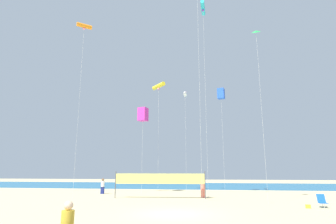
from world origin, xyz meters
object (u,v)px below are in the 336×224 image
at_px(volleyball_net, 160,180).
at_px(beach_handbag, 308,206).
at_px(kite_orange_tube, 84,27).
at_px(kite_yellow_tube, 159,86).
at_px(kite_cyan_tube, 203,9).
at_px(kite_blue_box, 221,94).
at_px(kite_green_diamond, 256,34).
at_px(beachgoer_white_shirt, 103,186).
at_px(kite_yellow_diamond, 198,9).
at_px(beachgoer_coral_shirt, 203,188).
at_px(kite_white_inflatable, 185,95).
at_px(folding_beach_chair, 322,201).
at_px(kite_magenta_box, 143,114).

xyz_separation_m(volleyball_net, beach_handbag, (10.96, -5.07, -1.52)).
distance_m(volleyball_net, kite_orange_tube, 17.44).
relative_size(kite_yellow_tube, kite_cyan_tube, 0.65).
bearing_deg(kite_orange_tube, beach_handbag, -12.94).
bearing_deg(kite_blue_box, kite_green_diamond, -72.83).
bearing_deg(kite_green_diamond, kite_cyan_tube, 134.77).
bearing_deg(beachgoer_white_shirt, kite_yellow_diamond, 145.25).
relative_size(beachgoer_white_shirt, beachgoer_coral_shirt, 0.98).
bearing_deg(kite_white_inflatable, kite_yellow_diamond, -78.47).
xyz_separation_m(volleyball_net, kite_green_diamond, (8.87, -2.73, 12.34)).
xyz_separation_m(volleyball_net, kite_yellow_tube, (-1.42, 6.99, 11.10)).
relative_size(kite_orange_tube, kite_white_inflatable, 1.43).
xyz_separation_m(kite_yellow_tube, kite_cyan_tube, (5.78, -5.18, 6.98)).
distance_m(volleyball_net, kite_blue_box, 12.90).
bearing_deg(folding_beach_chair, beachgoer_white_shirt, 171.99).
distance_m(kite_yellow_tube, kite_blue_box, 7.77).
bearing_deg(kite_white_inflatable, beach_handbag, -54.87).
height_order(beachgoer_white_shirt, beachgoer_coral_shirt, beachgoer_coral_shirt).
bearing_deg(kite_yellow_tube, kite_white_inflatable, 16.56).
relative_size(kite_yellow_tube, kite_yellow_diamond, 0.68).
relative_size(kite_magenta_box, kite_yellow_tube, 0.73).
relative_size(folding_beach_chair, kite_magenta_box, 0.09).
distance_m(beachgoer_white_shirt, kite_yellow_tube, 13.45).
distance_m(kite_magenta_box, kite_blue_box, 9.39).
height_order(kite_cyan_tube, kite_blue_box, kite_cyan_tube).
relative_size(beachgoer_coral_shirt, volleyball_net, 0.20).
height_order(kite_cyan_tube, kite_green_diamond, kite_cyan_tube).
relative_size(beachgoer_white_shirt, kite_magenta_box, 0.17).
relative_size(beach_handbag, kite_yellow_diamond, 0.02).
bearing_deg(beachgoer_coral_shirt, kite_yellow_diamond, 159.60).
bearing_deg(kite_yellow_diamond, kite_yellow_tube, 119.77).
height_order(kite_white_inflatable, kite_cyan_tube, kite_cyan_tube).
height_order(beach_handbag, kite_orange_tube, kite_orange_tube).
distance_m(beachgoer_white_shirt, kite_blue_box, 16.80).
distance_m(folding_beach_chair, kite_green_diamond, 14.00).
height_order(beachgoer_coral_shirt, kite_yellow_tube, kite_yellow_tube).
distance_m(folding_beach_chair, kite_blue_box, 16.26).
bearing_deg(kite_white_inflatable, kite_magenta_box, -145.50).
distance_m(kite_orange_tube, kite_white_inflatable, 14.10).
relative_size(beachgoer_white_shirt, kite_green_diamond, 0.11).
bearing_deg(beachgoer_white_shirt, folding_beach_chair, 150.93).
distance_m(beachgoer_white_shirt, kite_white_inflatable, 14.56).
xyz_separation_m(beach_handbag, kite_green_diamond, (-2.09, 2.34, 13.85)).
xyz_separation_m(volleyball_net, kite_orange_tube, (-7.96, -0.73, 15.50)).
relative_size(beach_handbag, kite_blue_box, 0.03).
bearing_deg(kite_green_diamond, kite_orange_tube, 173.20).
xyz_separation_m(kite_yellow_tube, kite_yellow_diamond, (5.31, -9.28, 4.41)).
relative_size(kite_orange_tube, kite_blue_box, 1.48).
xyz_separation_m(kite_cyan_tube, kite_yellow_diamond, (-0.47, -4.11, -2.57)).
xyz_separation_m(beach_handbag, kite_white_inflatable, (-9.16, 13.02, 11.68)).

